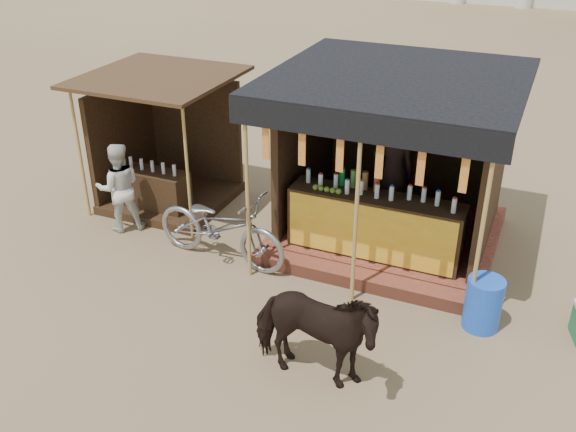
{
  "coord_description": "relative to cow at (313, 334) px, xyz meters",
  "views": [
    {
      "loc": [
        3.13,
        -5.65,
        5.29
      ],
      "look_at": [
        0.0,
        1.6,
        1.1
      ],
      "focal_mm": 40.0,
      "sensor_mm": 36.0,
      "label": 1
    }
  ],
  "objects": [
    {
      "name": "cow",
      "position": [
        0.0,
        0.0,
        0.0
      ],
      "size": [
        1.61,
        0.73,
        1.36
      ],
      "primitive_type": "imported",
      "rotation": [
        0.0,
        0.0,
        1.57
      ],
      "color": "black",
      "rests_on": "ground"
    },
    {
      "name": "blue_barrel",
      "position": [
        1.67,
        1.84,
        -0.32
      ],
      "size": [
        0.63,
        0.63,
        0.73
      ],
      "primitive_type": "cylinder",
      "rotation": [
        0.0,
        0.0,
        0.4
      ],
      "color": "blue",
      "rests_on": "ground"
    },
    {
      "name": "main_stall",
      "position": [
        -0.09,
        3.56,
        0.35
      ],
      "size": [
        3.6,
        3.61,
        2.78
      ],
      "color": "#974831",
      "rests_on": "ground"
    },
    {
      "name": "bystander",
      "position": [
        -4.29,
        2.19,
        0.09
      ],
      "size": [
        0.94,
        0.92,
        1.53
      ],
      "primitive_type": "imported",
      "rotation": [
        0.0,
        0.0,
        3.82
      ],
      "color": "silver",
      "rests_on": "ground"
    },
    {
      "name": "secondary_stall",
      "position": [
        -4.26,
        3.43,
        0.17
      ],
      "size": [
        2.4,
        2.4,
        2.38
      ],
      "color": "#382414",
      "rests_on": "ground"
    },
    {
      "name": "ground",
      "position": [
        -1.09,
        0.19,
        -0.68
      ],
      "size": [
        120.0,
        120.0,
        0.0
      ],
      "primitive_type": "plane",
      "color": "#846B4C",
      "rests_on": "ground"
    },
    {
      "name": "motorbike",
      "position": [
        -2.28,
        1.96,
        -0.09
      ],
      "size": [
        2.29,
        0.97,
        1.17
      ],
      "primitive_type": "imported",
      "rotation": [
        0.0,
        0.0,
        1.48
      ],
      "color": "gray",
      "rests_on": "ground"
    }
  ]
}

